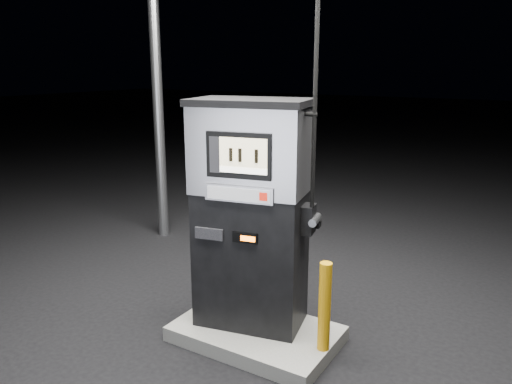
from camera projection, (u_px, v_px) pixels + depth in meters
The scene contains 5 objects.
ground at pixel (256, 340), 5.07m from camera, with size 80.00×80.00×0.00m, color black.
pump_island at pixel (256, 334), 5.05m from camera, with size 1.60×1.00×0.15m, color slate.
fuel_dispenser at pixel (251, 213), 4.88m from camera, with size 1.31×0.89×4.70m.
bollard_left at pixel (207, 261), 5.44m from camera, with size 0.13×0.13×0.99m, color #CB890B.
bollard_right at pixel (325, 307), 4.54m from camera, with size 0.11×0.11×0.86m, color #CB890B.
Camera 1 is at (2.36, -3.88, 2.72)m, focal length 35.00 mm.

